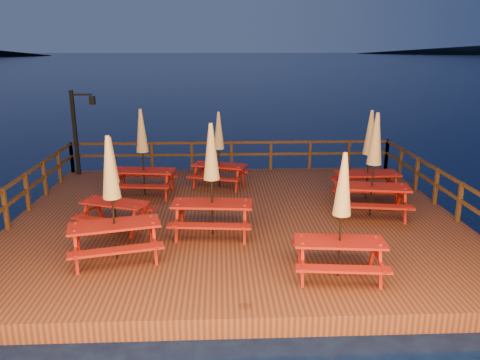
{
  "coord_description": "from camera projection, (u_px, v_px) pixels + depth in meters",
  "views": [
    {
      "loc": [
        -0.42,
        -12.04,
        4.96
      ],
      "look_at": [
        0.13,
        0.6,
        1.25
      ],
      "focal_mm": 35.0,
      "sensor_mm": 36.0,
      "label": 1
    }
  ],
  "objects": [
    {
      "name": "ground",
      "position": [
        236.0,
        229.0,
        12.95
      ],
      "size": [
        500.0,
        500.0,
        0.0
      ],
      "primitive_type": "plane",
      "color": "black",
      "rests_on": "ground"
    },
    {
      "name": "deck",
      "position": [
        236.0,
        223.0,
        12.9
      ],
      "size": [
        12.0,
        10.0,
        0.4
      ],
      "primitive_type": "cube",
      "color": "#472317",
      "rests_on": "ground"
    },
    {
      "name": "picnic_table_1",
      "position": [
        143.0,
        151.0,
        14.25
      ],
      "size": [
        2.05,
        1.75,
        2.68
      ],
      "rotation": [
        0.0,
        0.0,
        -0.12
      ],
      "color": "maroon",
      "rests_on": "deck"
    },
    {
      "name": "picnic_table_5",
      "position": [
        374.0,
        164.0,
        12.47
      ],
      "size": [
        2.21,
        1.92,
        2.83
      ],
      "rotation": [
        0.0,
        0.0,
        -0.16
      ],
      "color": "maroon",
      "rests_on": "deck"
    },
    {
      "name": "picnic_table_6",
      "position": [
        212.0,
        179.0,
        11.18
      ],
      "size": [
        2.09,
        1.77,
        2.79
      ],
      "rotation": [
        0.0,
        0.0,
        -0.09
      ],
      "color": "maroon",
      "rests_on": "deck"
    },
    {
      "name": "picnic_table_7",
      "position": [
        369.0,
        154.0,
        13.91
      ],
      "size": [
        1.91,
        1.58,
        2.7
      ],
      "rotation": [
        0.0,
        0.0,
        0.01
      ],
      "color": "maroon",
      "rests_on": "deck"
    },
    {
      "name": "picnic_table_4",
      "position": [
        113.0,
        182.0,
        11.66
      ],
      "size": [
        2.03,
        1.85,
        2.37
      ],
      "rotation": [
        0.0,
        0.0,
        -0.35
      ],
      "color": "maroon",
      "rests_on": "deck"
    },
    {
      "name": "picnic_table_3",
      "position": [
        112.0,
        197.0,
        9.89
      ],
      "size": [
        2.25,
        2.0,
        2.75
      ],
      "rotation": [
        0.0,
        0.0,
        0.24
      ],
      "color": "maroon",
      "rests_on": "deck"
    },
    {
      "name": "railing",
      "position": [
        234.0,
        172.0,
        14.33
      ],
      "size": [
        11.8,
        9.75,
        1.1
      ],
      "color": "#382712",
      "rests_on": "deck"
    },
    {
      "name": "picnic_table_0",
      "position": [
        341.0,
        214.0,
        9.17
      ],
      "size": [
        1.94,
        1.66,
        2.58
      ],
      "rotation": [
        0.0,
        0.0,
        -0.1
      ],
      "color": "maroon",
      "rests_on": "deck"
    },
    {
      "name": "lamp_post",
      "position": [
        79.0,
        125.0,
        16.47
      ],
      "size": [
        0.85,
        0.18,
        3.0
      ],
      "color": "black",
      "rests_on": "deck"
    },
    {
      "name": "picnic_table_2",
      "position": [
        219.0,
        148.0,
        15.15
      ],
      "size": [
        2.1,
        1.92,
        2.47
      ],
      "rotation": [
        0.0,
        0.0,
        -0.34
      ],
      "color": "maroon",
      "rests_on": "deck"
    },
    {
      "name": "deck_piles",
      "position": [
        236.0,
        239.0,
        13.04
      ],
      "size": [
        11.44,
        9.44,
        1.4
      ],
      "color": "#382712",
      "rests_on": "ground"
    }
  ]
}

